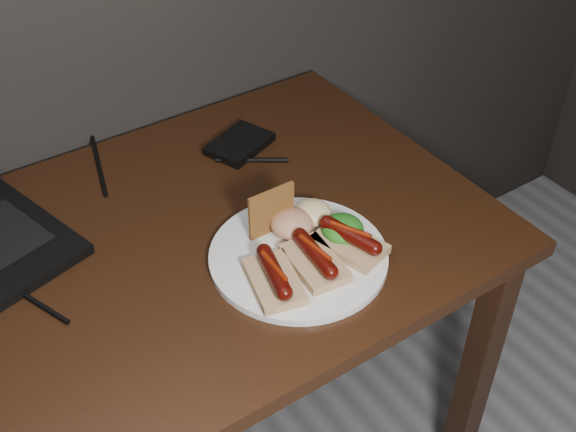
{
  "coord_description": "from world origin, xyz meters",
  "views": [
    {
      "loc": [
        -0.17,
        0.54,
        1.56
      ],
      "look_at": [
        0.32,
        1.27,
        0.82
      ],
      "focal_mm": 45.0,
      "sensor_mm": 36.0,
      "label": 1
    }
  ],
  "objects": [
    {
      "name": "desk",
      "position": [
        0.0,
        1.38,
        0.66
      ],
      "size": [
        1.4,
        0.7,
        0.75
      ],
      "color": "black",
      "rests_on": "ground"
    },
    {
      "name": "salad_greens",
      "position": [
        0.4,
        1.23,
        0.78
      ],
      "size": [
        0.07,
        0.07,
        0.04
      ],
      "primitive_type": "ellipsoid",
      "color": "#165A12",
      "rests_on": "plate"
    },
    {
      "name": "desk_cables",
      "position": [
        -0.04,
        1.52,
        0.75
      ],
      "size": [
        1.01,
        0.46,
        0.01
      ],
      "color": "black",
      "rests_on": "desk"
    },
    {
      "name": "salsa_mound",
      "position": [
        0.34,
        1.29,
        0.78
      ],
      "size": [
        0.07,
        0.07,
        0.04
      ],
      "primitive_type": "ellipsoid",
      "color": "maroon",
      "rests_on": "plate"
    },
    {
      "name": "plate",
      "position": [
        0.32,
        1.24,
        0.76
      ],
      "size": [
        0.34,
        0.34,
        0.01
      ],
      "primitive_type": "cylinder",
      "rotation": [
        0.0,
        0.0,
        0.2
      ],
      "color": "silver",
      "rests_on": "desk"
    },
    {
      "name": "bread_sausage_left",
      "position": [
        0.25,
        1.2,
        0.78
      ],
      "size": [
        0.1,
        0.13,
        0.04
      ],
      "color": "tan",
      "rests_on": "plate"
    },
    {
      "name": "bread_sausage_center",
      "position": [
        0.32,
        1.2,
        0.78
      ],
      "size": [
        0.08,
        0.12,
        0.04
      ],
      "color": "tan",
      "rests_on": "plate"
    },
    {
      "name": "bread_sausage_right",
      "position": [
        0.39,
        1.2,
        0.78
      ],
      "size": [
        0.1,
        0.13,
        0.04
      ],
      "color": "tan",
      "rests_on": "plate"
    },
    {
      "name": "coleslaw_mound",
      "position": [
        0.38,
        1.29,
        0.78
      ],
      "size": [
        0.06,
        0.06,
        0.04
      ],
      "primitive_type": "ellipsoid",
      "color": "beige",
      "rests_on": "plate"
    },
    {
      "name": "crispbread",
      "position": [
        0.31,
        1.31,
        0.8
      ],
      "size": [
        0.08,
        0.01,
        0.08
      ],
      "primitive_type": "cube",
      "color": "brown",
      "rests_on": "plate"
    },
    {
      "name": "hard_drive",
      "position": [
        0.4,
        1.56,
        0.76
      ],
      "size": [
        0.15,
        0.13,
        0.02
      ],
      "primitive_type": "cube",
      "rotation": [
        0.0,
        0.0,
        0.38
      ],
      "color": "black",
      "rests_on": "desk"
    }
  ]
}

